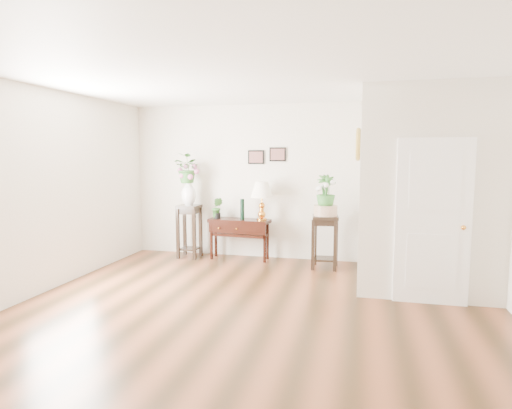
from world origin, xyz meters
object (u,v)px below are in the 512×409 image
(console_table, at_px, (239,239))
(table_lamp, at_px, (262,200))
(plant_stand_a, at_px, (189,231))
(plant_stand_b, at_px, (325,242))

(console_table, relative_size, table_lamp, 1.60)
(plant_stand_a, bearing_deg, console_table, 4.26)
(table_lamp, height_order, plant_stand_a, table_lamp)
(table_lamp, bearing_deg, plant_stand_b, -12.42)
(table_lamp, bearing_deg, plant_stand_a, -177.04)
(plant_stand_a, bearing_deg, table_lamp, 2.96)
(table_lamp, distance_m, plant_stand_b, 1.34)
(table_lamp, distance_m, plant_stand_a, 1.49)
(plant_stand_a, distance_m, plant_stand_b, 2.50)
(console_table, height_order, plant_stand_b, plant_stand_b)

